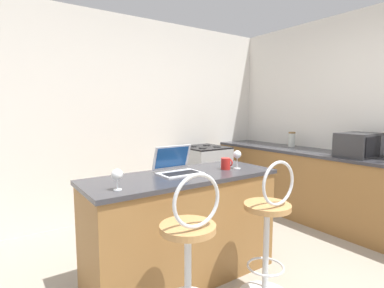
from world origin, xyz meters
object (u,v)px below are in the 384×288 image
at_px(wine_glass_short, 237,155).
at_px(mug_red, 226,164).
at_px(laptop, 176,166).
at_px(bar_stool_far, 268,234).
at_px(wine_glass_tall, 117,175).
at_px(bar_stool_near, 189,261).
at_px(stove_range, 205,177).
at_px(storage_jar, 292,139).
at_px(microwave, 358,145).

bearing_deg(wine_glass_short, mug_red, 161.18).
bearing_deg(laptop, bar_stool_far, -63.03).
relative_size(laptop, wine_glass_tall, 2.44).
distance_m(laptop, wine_glass_short, 0.57).
height_order(bar_stool_near, bar_stool_far, same).
xyz_separation_m(stove_range, wine_glass_tall, (-1.87, -1.51, 0.54)).
distance_m(laptop, wine_glass_tall, 0.65).
distance_m(wine_glass_short, wine_glass_tall, 1.15).
distance_m(storage_jar, wine_glass_short, 1.89).
xyz_separation_m(bar_stool_near, wine_glass_tall, (-0.26, 0.46, 0.48)).
xyz_separation_m(laptop, microwave, (2.12, -0.44, 0.08)).
relative_size(bar_stool_near, stove_range, 1.19).
bearing_deg(wine_glass_tall, stove_range, 38.99).
bearing_deg(wine_glass_tall, microwave, -4.20).
xyz_separation_m(mug_red, wine_glass_tall, (-1.05, -0.12, 0.05)).
bearing_deg(microwave, laptop, 168.34).
distance_m(bar_stool_far, wine_glass_tall, 1.17).
height_order(laptop, microwave, microwave).
xyz_separation_m(laptop, mug_red, (0.44, -0.12, -0.01)).
bearing_deg(stove_range, bar_stool_near, -129.13).
height_order(wine_glass_short, wine_glass_tall, wine_glass_short).
height_order(bar_stool_far, laptop, laptop).
bearing_deg(microwave, bar_stool_near, -173.92).
bearing_deg(mug_red, wine_glass_tall, -173.71).
distance_m(bar_stool_far, laptop, 0.90).
distance_m(bar_stool_far, microwave, 1.85).
bearing_deg(stove_range, microwave, -63.49).
height_order(bar_stool_near, storage_jar, storage_jar).
bearing_deg(bar_stool_far, storage_jar, 33.39).
distance_m(stove_range, storage_jar, 1.35).
distance_m(laptop, stove_range, 1.86).
relative_size(bar_stool_near, mug_red, 10.49).
distance_m(bar_stool_near, laptop, 0.89).
bearing_deg(wine_glass_tall, bar_stool_far, -25.70).
relative_size(wine_glass_short, wine_glass_tall, 1.17).
height_order(mug_red, wine_glass_tall, wine_glass_tall).
bearing_deg(bar_stool_far, bar_stool_near, 180.00).
relative_size(bar_stool_near, bar_stool_far, 1.00).
bearing_deg(bar_stool_near, stove_range, 50.87).
distance_m(bar_stool_near, microwave, 2.52).
height_order(bar_stool_far, storage_jar, storage_jar).
height_order(bar_stool_near, wine_glass_tall, bar_stool_near).
bearing_deg(stove_range, wine_glass_tall, -141.01).
bearing_deg(storage_jar, bar_stool_near, -154.17).
bearing_deg(stove_range, mug_red, -120.46).
distance_m(microwave, wine_glass_short, 1.60).
relative_size(laptop, mug_red, 3.42).
relative_size(stove_range, storage_jar, 4.26).
height_order(bar_stool_near, microwave, microwave).
distance_m(bar_stool_near, storage_jar, 2.96).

